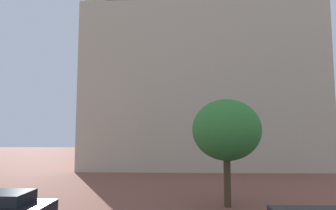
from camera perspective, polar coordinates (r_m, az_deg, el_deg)
name	(u,v)px	position (r m, az deg, el deg)	size (l,w,h in m)	color
landmark_building	(196,77)	(34.77, 5.54, 5.54)	(25.41, 13.45, 33.83)	beige
car_black	(0,209)	(14.46, -30.61, -17.57)	(4.13, 2.10, 1.38)	black
tree_curb_far	(226,130)	(15.59, 11.62, -4.95)	(3.66, 3.66, 5.66)	#4C3823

